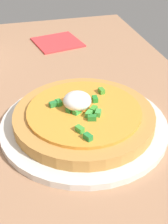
# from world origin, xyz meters

# --- Properties ---
(dining_table) EXTENTS (1.15, 0.64, 0.03)m
(dining_table) POSITION_xyz_m (0.00, 0.00, 0.02)
(dining_table) COLOR #A97957
(dining_table) RESTS_ON ground
(plate) EXTENTS (0.27, 0.27, 0.01)m
(plate) POSITION_xyz_m (0.03, -0.07, 0.04)
(plate) COLOR silver
(plate) RESTS_ON dining_table
(pizza) EXTENTS (0.22, 0.22, 0.05)m
(pizza) POSITION_xyz_m (0.03, -0.07, 0.06)
(pizza) COLOR #C28740
(pizza) RESTS_ON plate
(napkin) EXTENTS (0.13, 0.13, 0.00)m
(napkin) POSITION_xyz_m (0.39, -0.09, 0.04)
(napkin) COLOR #E23639
(napkin) RESTS_ON dining_table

